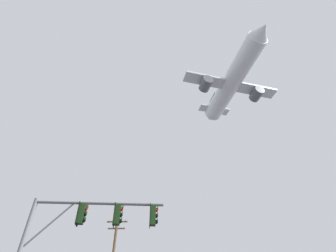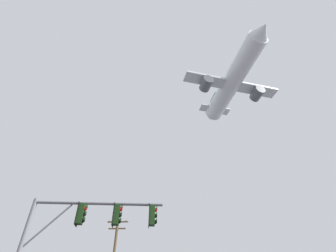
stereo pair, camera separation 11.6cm
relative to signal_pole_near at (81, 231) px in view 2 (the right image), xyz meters
name	(u,v)px [view 2 (the right image)]	position (x,y,z in m)	size (l,w,h in m)	color
signal_pole_near	(81,231)	(0.00, 0.00, 0.00)	(6.03, 0.85, 6.23)	slate
airplane	(232,81)	(13.41, 16.61, 27.63)	(15.43, 19.97, 5.50)	white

